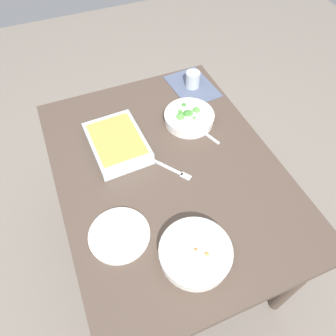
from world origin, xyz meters
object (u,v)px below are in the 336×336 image
Objects in this scene: drink_cup at (193,80)px; spoon_by_stew at (190,244)px; stew_bowl at (195,252)px; broccoli_bowl at (189,117)px; side_plate at (119,235)px; baking_dish at (117,143)px; spoon_by_broccoli at (201,130)px; fork_on_table at (175,171)px.

spoon_by_stew is (0.79, -0.38, -0.03)m from drink_cup.
broccoli_bowl is at bearing 157.01° from stew_bowl.
spoon_by_stew is (-0.04, 0.00, -0.03)m from stew_bowl.
broccoli_bowl is 0.64m from side_plate.
stew_bowl is 0.28m from side_plate.
drink_cup is (-0.26, 0.48, 0.00)m from baking_dish.
broccoli_bowl is 0.08m from spoon_by_broccoli.
fork_on_table is (0.21, 0.18, -0.03)m from baking_dish.
spoon_by_broccoli is (-0.49, 0.28, 0.00)m from spoon_by_stew.
spoon_by_stew is (0.53, 0.10, -0.03)m from baking_dish.
side_plate is 1.29× the size of spoon_by_broccoli.
broccoli_bowl reaches higher than side_plate.
stew_bowl is at bearing -12.60° from fork_on_table.
stew_bowl is at bearing -28.08° from spoon_by_broccoli.
spoon_by_stew is at bearing -30.05° from spoon_by_broccoli.
stew_bowl is at bearing -1.52° from spoon_by_stew.
spoon_by_stew is at bearing -14.06° from fork_on_table.
stew_bowl is 1.45× the size of spoon_by_broccoli.
baking_dish is 1.81× the size of spoon_by_broccoli.
baking_dish is 3.64× the size of drink_cup.
baking_dish is 0.42m from side_plate.
baking_dish is 2.01× the size of fork_on_table.
fork_on_table is at bearing -35.83° from broccoli_bowl.
drink_cup is at bearing 161.68° from spoon_by_broccoli.
side_plate is at bearing -57.54° from fork_on_table.
drink_cup is 0.55× the size of fork_on_table.
side_plate is 0.25m from spoon_by_stew.
side_plate reaches higher than spoon_by_stew.
stew_bowl is at bearing -24.70° from drink_cup.
drink_cup is (-0.83, 0.38, 0.01)m from stew_bowl.
spoon_by_stew is at bearing 10.56° from baking_dish.
spoon_by_broccoli is at bearing 149.95° from spoon_by_stew.
stew_bowl reaches higher than spoon_by_broccoli.
stew_bowl is at bearing 51.42° from side_plate.
broccoli_bowl is 1.51× the size of fork_on_table.
broccoli_bowl reaches higher than spoon_by_stew.
broccoli_bowl is at bearing 155.54° from spoon_by_stew.
spoon_by_stew is 0.56m from spoon_by_broccoli.
drink_cup reaches higher than fork_on_table.
broccoli_bowl reaches higher than stew_bowl.
side_plate is 1.43× the size of fork_on_table.
baking_dish reaches higher than spoon_by_stew.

